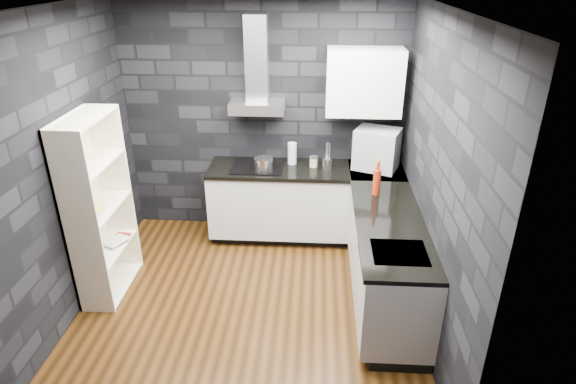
# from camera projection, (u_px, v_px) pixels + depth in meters

# --- Properties ---
(ground) EXTENTS (3.20, 3.20, 0.00)m
(ground) POSITION_uv_depth(u_px,v_px,m) (249.00, 304.00, 4.68)
(ground) COLOR #41250D
(ceiling) EXTENTS (3.20, 3.20, 0.00)m
(ceiling) POSITION_uv_depth(u_px,v_px,m) (236.00, 8.00, 3.51)
(ceiling) COLOR white
(wall_back) EXTENTS (3.20, 0.05, 2.70)m
(wall_back) POSITION_uv_depth(u_px,v_px,m) (264.00, 120.00, 5.55)
(wall_back) COLOR black
(wall_back) RESTS_ON ground
(wall_front) EXTENTS (3.20, 0.05, 2.70)m
(wall_front) POSITION_uv_depth(u_px,v_px,m) (201.00, 296.00, 2.63)
(wall_front) COLOR black
(wall_front) RESTS_ON ground
(wall_left) EXTENTS (0.05, 3.20, 2.70)m
(wall_left) POSITION_uv_depth(u_px,v_px,m) (59.00, 172.00, 4.18)
(wall_left) COLOR black
(wall_left) RESTS_ON ground
(wall_right) EXTENTS (0.05, 3.20, 2.70)m
(wall_right) POSITION_uv_depth(u_px,v_px,m) (437.00, 182.00, 4.00)
(wall_right) COLOR black
(wall_right) RESTS_ON ground
(toekick_back) EXTENTS (2.18, 0.50, 0.10)m
(toekick_back) POSITION_uv_depth(u_px,v_px,m) (305.00, 231.00, 5.83)
(toekick_back) COLOR black
(toekick_back) RESTS_ON ground
(toekick_right) EXTENTS (0.50, 1.78, 0.10)m
(toekick_right) POSITION_uv_depth(u_px,v_px,m) (387.00, 298.00, 4.67)
(toekick_right) COLOR black
(toekick_right) RESTS_ON ground
(counter_back_cab) EXTENTS (2.20, 0.60, 0.76)m
(counter_back_cab) POSITION_uv_depth(u_px,v_px,m) (305.00, 201.00, 5.61)
(counter_back_cab) COLOR silver
(counter_back_cab) RESTS_ON ground
(counter_right_cab) EXTENTS (0.60, 1.80, 0.76)m
(counter_right_cab) POSITION_uv_depth(u_px,v_px,m) (387.00, 261.00, 4.49)
(counter_right_cab) COLOR silver
(counter_right_cab) RESTS_ON ground
(counter_back_top) EXTENTS (2.20, 0.62, 0.04)m
(counter_back_top) POSITION_uv_depth(u_px,v_px,m) (306.00, 170.00, 5.43)
(counter_back_top) COLOR black
(counter_back_top) RESTS_ON counter_back_cab
(counter_right_top) EXTENTS (0.62, 1.80, 0.04)m
(counter_right_top) POSITION_uv_depth(u_px,v_px,m) (390.00, 224.00, 4.31)
(counter_right_top) COLOR black
(counter_right_top) RESTS_ON counter_right_cab
(counter_corner_top) EXTENTS (0.62, 0.62, 0.04)m
(counter_corner_top) POSITION_uv_depth(u_px,v_px,m) (377.00, 171.00, 5.39)
(counter_corner_top) COLOR black
(counter_corner_top) RESTS_ON counter_right_cab
(hood_body) EXTENTS (0.60, 0.34, 0.12)m
(hood_body) POSITION_uv_depth(u_px,v_px,m) (257.00, 107.00, 5.29)
(hood_body) COLOR #B6B6BB
(hood_body) RESTS_ON wall_back
(hood_chimney) EXTENTS (0.24, 0.20, 0.90)m
(hood_chimney) POSITION_uv_depth(u_px,v_px,m) (257.00, 58.00, 5.13)
(hood_chimney) COLOR #B6B6BB
(hood_chimney) RESTS_ON hood_body
(upper_cabinet) EXTENTS (0.80, 0.35, 0.70)m
(upper_cabinet) POSITION_uv_depth(u_px,v_px,m) (364.00, 82.00, 5.10)
(upper_cabinet) COLOR white
(upper_cabinet) RESTS_ON wall_back
(cooktop) EXTENTS (0.58, 0.50, 0.01)m
(cooktop) POSITION_uv_depth(u_px,v_px,m) (257.00, 166.00, 5.46)
(cooktop) COLOR black
(cooktop) RESTS_ON counter_back_top
(sink_rim) EXTENTS (0.44, 0.40, 0.01)m
(sink_rim) POSITION_uv_depth(u_px,v_px,m) (399.00, 253.00, 3.86)
(sink_rim) COLOR #B6B6BB
(sink_rim) RESTS_ON counter_right_top
(pot) EXTENTS (0.22, 0.22, 0.12)m
(pot) POSITION_uv_depth(u_px,v_px,m) (264.00, 164.00, 5.33)
(pot) COLOR silver
(pot) RESTS_ON cooktop
(glass_vase) EXTENTS (0.12, 0.12, 0.25)m
(glass_vase) POSITION_uv_depth(u_px,v_px,m) (292.00, 153.00, 5.49)
(glass_vase) COLOR silver
(glass_vase) RESTS_ON counter_back_top
(storage_jar) EXTENTS (0.09, 0.09, 0.11)m
(storage_jar) POSITION_uv_depth(u_px,v_px,m) (314.00, 162.00, 5.44)
(storage_jar) COLOR tan
(storage_jar) RESTS_ON counter_back_top
(utensil_crock) EXTENTS (0.12, 0.12, 0.13)m
(utensil_crock) POSITION_uv_depth(u_px,v_px,m) (327.00, 164.00, 5.35)
(utensil_crock) COLOR silver
(utensil_crock) RESTS_ON counter_back_top
(appliance_garage) EXTENTS (0.56, 0.50, 0.46)m
(appliance_garage) POSITION_uv_depth(u_px,v_px,m) (377.00, 149.00, 5.33)
(appliance_garage) COLOR #A0A3A7
(appliance_garage) RESTS_ON counter_back_top
(red_bottle) EXTENTS (0.10, 0.10, 0.26)m
(red_bottle) POSITION_uv_depth(u_px,v_px,m) (377.00, 182.00, 4.76)
(red_bottle) COLOR maroon
(red_bottle) RESTS_ON counter_right_top
(bookshelf) EXTENTS (0.45, 0.84, 1.80)m
(bookshelf) POSITION_uv_depth(u_px,v_px,m) (99.00, 209.00, 4.53)
(bookshelf) COLOR #F4EBCE
(bookshelf) RESTS_ON ground
(fruit_bowl) EXTENTS (0.26, 0.26, 0.05)m
(fruit_bowl) POSITION_uv_depth(u_px,v_px,m) (93.00, 211.00, 4.41)
(fruit_bowl) COLOR white
(fruit_bowl) RESTS_ON bookshelf
(book_red) EXTENTS (0.16, 0.04, 0.21)m
(book_red) POSITION_uv_depth(u_px,v_px,m) (111.00, 229.00, 4.84)
(book_red) COLOR maroon
(book_red) RESTS_ON bookshelf
(book_second) EXTENTS (0.16, 0.09, 0.23)m
(book_second) POSITION_uv_depth(u_px,v_px,m) (109.00, 230.00, 4.79)
(book_second) COLOR #B2B2B2
(book_second) RESTS_ON bookshelf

